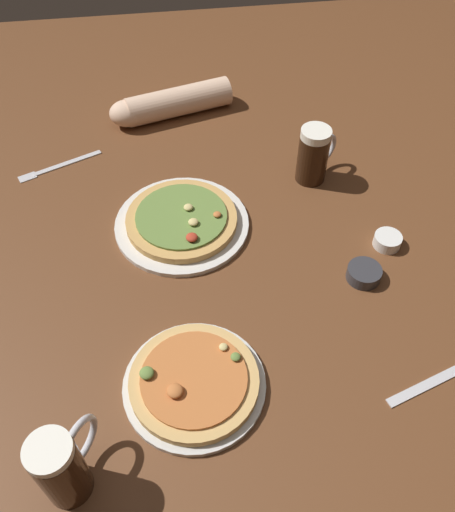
{
  "coord_description": "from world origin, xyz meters",
  "views": [
    {
      "loc": [
        -0.11,
        -0.76,
        0.92
      ],
      "look_at": [
        0.0,
        0.0,
        0.02
      ],
      "focal_mm": 38.29,
      "sensor_mm": 36.0,
      "label": 1
    }
  ],
  "objects_px": {
    "ramekin_sauce": "(364,273)",
    "ramekin_butter": "(387,240)",
    "beer_mug_amber": "(62,466)",
    "diner_arm": "(167,104)",
    "knife_right": "(439,379)",
    "pizza_plate_far": "(182,221)",
    "pizza_plate_near": "(194,382)",
    "fork_left": "(58,166)",
    "beer_mug_dark": "(314,155)"
  },
  "relations": [
    {
      "from": "beer_mug_amber",
      "to": "beer_mug_dark",
      "type": "bearing_deg",
      "value": 50.37
    },
    {
      "from": "beer_mug_dark",
      "to": "beer_mug_amber",
      "type": "distance_m",
      "value": 0.89
    },
    {
      "from": "fork_left",
      "to": "knife_right",
      "type": "distance_m",
      "value": 1.03
    },
    {
      "from": "beer_mug_dark",
      "to": "ramekin_sauce",
      "type": "relative_size",
      "value": 2.0
    },
    {
      "from": "beer_mug_amber",
      "to": "knife_right",
      "type": "relative_size",
      "value": 0.73
    },
    {
      "from": "beer_mug_amber",
      "to": "ramekin_sauce",
      "type": "distance_m",
      "value": 0.7
    },
    {
      "from": "beer_mug_amber",
      "to": "ramekin_sauce",
      "type": "height_order",
      "value": "beer_mug_amber"
    },
    {
      "from": "beer_mug_amber",
      "to": "diner_arm",
      "type": "distance_m",
      "value": 1.02
    },
    {
      "from": "beer_mug_dark",
      "to": "diner_arm",
      "type": "height_order",
      "value": "beer_mug_dark"
    },
    {
      "from": "pizza_plate_far",
      "to": "beer_mug_amber",
      "type": "relative_size",
      "value": 1.95
    },
    {
      "from": "pizza_plate_far",
      "to": "ramekin_sauce",
      "type": "xyz_separation_m",
      "value": [
        0.37,
        -0.21,
        -0.0
      ]
    },
    {
      "from": "beer_mug_amber",
      "to": "knife_right",
      "type": "distance_m",
      "value": 0.68
    },
    {
      "from": "ramekin_butter",
      "to": "diner_arm",
      "type": "distance_m",
      "value": 0.72
    },
    {
      "from": "beer_mug_dark",
      "to": "knife_right",
      "type": "height_order",
      "value": "beer_mug_dark"
    },
    {
      "from": "pizza_plate_far",
      "to": "ramekin_sauce",
      "type": "distance_m",
      "value": 0.43
    },
    {
      "from": "fork_left",
      "to": "diner_arm",
      "type": "xyz_separation_m",
      "value": [
        0.3,
        0.18,
        0.04
      ]
    },
    {
      "from": "ramekin_butter",
      "to": "beer_mug_amber",
      "type": "bearing_deg",
      "value": -147.4
    },
    {
      "from": "ramekin_butter",
      "to": "diner_arm",
      "type": "xyz_separation_m",
      "value": [
        -0.46,
        0.56,
        0.03
      ]
    },
    {
      "from": "ramekin_butter",
      "to": "pizza_plate_near",
      "type": "bearing_deg",
      "value": -148.03
    },
    {
      "from": "pizza_plate_near",
      "to": "pizza_plate_far",
      "type": "xyz_separation_m",
      "value": [
        0.01,
        0.41,
        -0.0
      ]
    },
    {
      "from": "ramekin_sauce",
      "to": "fork_left",
      "type": "height_order",
      "value": "ramekin_sauce"
    },
    {
      "from": "pizza_plate_near",
      "to": "diner_arm",
      "type": "bearing_deg",
      "value": 89.33
    },
    {
      "from": "pizza_plate_far",
      "to": "diner_arm",
      "type": "relative_size",
      "value": 0.9
    },
    {
      "from": "beer_mug_dark",
      "to": "ramekin_butter",
      "type": "bearing_deg",
      "value": -65.23
    },
    {
      "from": "ramekin_butter",
      "to": "diner_arm",
      "type": "relative_size",
      "value": 0.18
    },
    {
      "from": "fork_left",
      "to": "diner_arm",
      "type": "distance_m",
      "value": 0.35
    },
    {
      "from": "ramekin_sauce",
      "to": "pizza_plate_near",
      "type": "bearing_deg",
      "value": -151.96
    },
    {
      "from": "pizza_plate_far",
      "to": "beer_mug_amber",
      "type": "bearing_deg",
      "value": -112.21
    },
    {
      "from": "beer_mug_dark",
      "to": "fork_left",
      "type": "height_order",
      "value": "beer_mug_dark"
    },
    {
      "from": "ramekin_sauce",
      "to": "beer_mug_amber",
      "type": "bearing_deg",
      "value": -149.76
    },
    {
      "from": "ramekin_sauce",
      "to": "diner_arm",
      "type": "relative_size",
      "value": 0.21
    },
    {
      "from": "beer_mug_amber",
      "to": "diner_arm",
      "type": "bearing_deg",
      "value": 77.27
    },
    {
      "from": "ramekin_sauce",
      "to": "diner_arm",
      "type": "bearing_deg",
      "value": 120.15
    },
    {
      "from": "pizza_plate_near",
      "to": "beer_mug_amber",
      "type": "bearing_deg",
      "value": -146.04
    },
    {
      "from": "fork_left",
      "to": "ramekin_sauce",
      "type": "bearing_deg",
      "value": -34.62
    },
    {
      "from": "knife_right",
      "to": "diner_arm",
      "type": "height_order",
      "value": "diner_arm"
    },
    {
      "from": "beer_mug_dark",
      "to": "fork_left",
      "type": "xyz_separation_m",
      "value": [
        -0.64,
        0.13,
        -0.07
      ]
    },
    {
      "from": "ramekin_sauce",
      "to": "ramekin_butter",
      "type": "distance_m",
      "value": 0.12
    },
    {
      "from": "knife_right",
      "to": "beer_mug_dark",
      "type": "bearing_deg",
      "value": 99.79
    },
    {
      "from": "knife_right",
      "to": "diner_arm",
      "type": "relative_size",
      "value": 0.63
    },
    {
      "from": "pizza_plate_near",
      "to": "fork_left",
      "type": "height_order",
      "value": "pizza_plate_near"
    },
    {
      "from": "knife_right",
      "to": "pizza_plate_far",
      "type": "bearing_deg",
      "value": 133.61
    },
    {
      "from": "pizza_plate_far",
      "to": "diner_arm",
      "type": "distance_m",
      "value": 0.44
    },
    {
      "from": "pizza_plate_far",
      "to": "beer_mug_dark",
      "type": "xyz_separation_m",
      "value": [
        0.34,
        0.13,
        0.06
      ]
    },
    {
      "from": "pizza_plate_far",
      "to": "diner_arm",
      "type": "height_order",
      "value": "diner_arm"
    },
    {
      "from": "pizza_plate_far",
      "to": "ramekin_sauce",
      "type": "relative_size",
      "value": 4.24
    },
    {
      "from": "beer_mug_amber",
      "to": "diner_arm",
      "type": "xyz_separation_m",
      "value": [
        0.22,
        1.0,
        -0.04
      ]
    },
    {
      "from": "pizza_plate_far",
      "to": "knife_right",
      "type": "xyz_separation_m",
      "value": [
        0.44,
        -0.46,
        -0.01
      ]
    },
    {
      "from": "beer_mug_amber",
      "to": "ramekin_butter",
      "type": "xyz_separation_m",
      "value": [
        0.68,
        0.44,
        -0.06
      ]
    },
    {
      "from": "beer_mug_amber",
      "to": "diner_arm",
      "type": "height_order",
      "value": "beer_mug_amber"
    }
  ]
}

